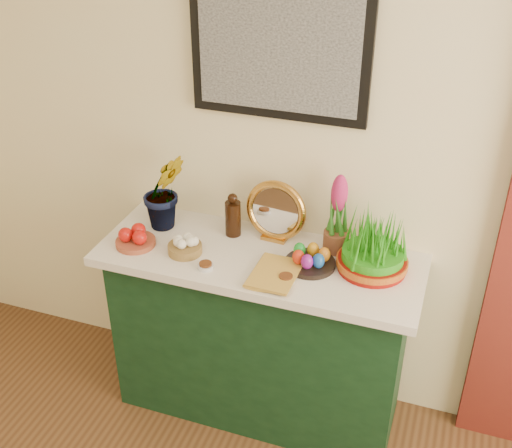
{
  "coord_description": "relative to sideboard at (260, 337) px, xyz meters",
  "views": [
    {
      "loc": [
        0.6,
        -0.16,
        2.41
      ],
      "look_at": [
        -0.14,
        1.95,
        1.07
      ],
      "focal_mm": 45.0,
      "sensor_mm": 36.0,
      "label": 1
    }
  ],
  "objects": [
    {
      "name": "mirror",
      "position": [
        0.02,
        0.15,
        0.6
      ],
      "size": [
        0.28,
        0.09,
        0.28
      ],
      "color": "#BA8235",
      "rests_on": "tablecloth"
    },
    {
      "name": "apple_bowl",
      "position": [
        -0.54,
        -0.11,
        0.5
      ],
      "size": [
        0.2,
        0.2,
        0.09
      ],
      "color": "#A0492E",
      "rests_on": "tablecloth"
    },
    {
      "name": "hyacinth_green",
      "position": [
        -0.48,
        0.09,
        0.7
      ],
      "size": [
        0.31,
        0.31,
        0.48
      ],
      "primitive_type": "imported",
      "rotation": [
        0.0,
        0.0,
        0.71
      ],
      "color": "#2E7621",
      "rests_on": "tablecloth"
    },
    {
      "name": "egg_plate",
      "position": [
        0.23,
        -0.01,
        0.5
      ],
      "size": [
        0.27,
        0.27,
        0.09
      ],
      "color": "black",
      "rests_on": "tablecloth"
    },
    {
      "name": "spice_dish_right",
      "position": [
        0.16,
        -0.15,
        0.48
      ],
      "size": [
        0.07,
        0.07,
        0.03
      ],
      "color": "silver",
      "rests_on": "tablecloth"
    },
    {
      "name": "sideboard",
      "position": [
        0.0,
        0.0,
        0.0
      ],
      "size": [
        1.3,
        0.45,
        0.85
      ],
      "primitive_type": "cube",
      "color": "#13361C",
      "rests_on": "ground"
    },
    {
      "name": "tablecloth",
      "position": [
        0.0,
        0.0,
        0.45
      ],
      "size": [
        1.4,
        0.55,
        0.04
      ],
      "primitive_type": "cube",
      "color": "white",
      "rests_on": "sideboard"
    },
    {
      "name": "vinegar_cruet",
      "position": [
        -0.17,
        0.12,
        0.56
      ],
      "size": [
        0.07,
        0.07,
        0.21
      ],
      "color": "black",
      "rests_on": "tablecloth"
    },
    {
      "name": "garlic_basket",
      "position": [
        -0.31,
        -0.09,
        0.5
      ],
      "size": [
        0.15,
        0.15,
        0.08
      ],
      "color": "olive",
      "rests_on": "tablecloth"
    },
    {
      "name": "hyacinth_pink",
      "position": [
        0.3,
        0.14,
        0.63
      ],
      "size": [
        0.11,
        0.11,
        0.36
      ],
      "color": "brown",
      "rests_on": "tablecloth"
    },
    {
      "name": "book",
      "position": [
        0.02,
        -0.13,
        0.48
      ],
      "size": [
        0.17,
        0.25,
        0.03
      ],
      "primitive_type": "imported",
      "rotation": [
        0.0,
        0.0,
        -0.02
      ],
      "color": "gold",
      "rests_on": "tablecloth"
    },
    {
      "name": "spice_dish_left",
      "position": [
        -0.18,
        -0.17,
        0.48
      ],
      "size": [
        0.07,
        0.07,
        0.03
      ],
      "color": "silver",
      "rests_on": "tablecloth"
    },
    {
      "name": "wheatgrass_sabzeh",
      "position": [
        0.47,
        0.05,
        0.57
      ],
      "size": [
        0.29,
        0.29,
        0.24
      ],
      "color": "maroon",
      "rests_on": "tablecloth"
    }
  ]
}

